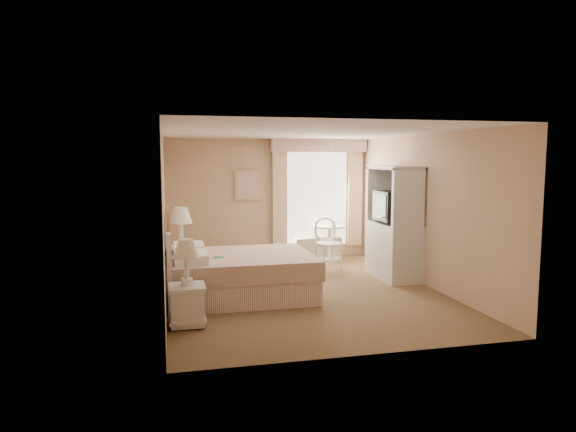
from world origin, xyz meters
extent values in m
cube|color=brown|center=(0.00, 0.00, 0.00)|extent=(4.20, 5.50, 0.01)
cube|color=silver|center=(0.00, 0.00, 2.50)|extent=(4.20, 5.50, 0.01)
cube|color=tan|center=(0.00, 2.75, 1.25)|extent=(4.20, 0.01, 2.50)
cube|color=tan|center=(0.00, -2.75, 1.25)|extent=(4.20, 0.01, 2.50)
cube|color=tan|center=(-2.10, 0.00, 1.25)|extent=(0.01, 5.50, 2.50)
cube|color=tan|center=(2.10, 0.00, 1.25)|extent=(0.01, 5.50, 2.50)
cube|color=white|center=(1.05, 2.72, 1.25)|extent=(1.30, 0.02, 2.00)
cube|color=beige|center=(0.22, 2.67, 1.25)|extent=(0.30, 0.08, 2.05)
cube|color=beige|center=(1.88, 2.67, 1.25)|extent=(0.30, 0.08, 2.05)
cube|color=tan|center=(1.05, 2.63, 2.37)|extent=(2.05, 0.20, 0.28)
cube|color=beige|center=(1.05, 2.63, 0.21)|extent=(1.00, 0.22, 0.42)
cube|color=tan|center=(-0.45, 2.72, 1.55)|extent=(0.52, 0.03, 0.62)
cube|color=beige|center=(-0.45, 2.70, 1.55)|extent=(0.42, 0.02, 0.52)
cube|color=tan|center=(-1.00, -0.10, 0.18)|extent=(2.13, 1.62, 0.36)
cube|color=beige|center=(-1.00, -0.10, 0.51)|extent=(2.19, 1.68, 0.28)
cube|color=white|center=(-1.75, -0.48, 0.71)|extent=(0.46, 0.63, 0.14)
cube|color=white|center=(-1.75, 0.29, 0.71)|extent=(0.46, 0.63, 0.14)
cube|color=green|center=(-1.34, -0.25, 0.65)|extent=(0.14, 0.10, 0.01)
cube|color=silver|center=(-2.05, -0.10, 0.56)|extent=(0.06, 1.72, 1.11)
cylinder|color=#A67758|center=(-2.05, -0.10, 0.66)|extent=(0.05, 1.52, 1.52)
cube|color=silver|center=(-1.84, -1.32, 0.24)|extent=(0.41, 0.41, 0.45)
cube|color=silver|center=(-1.84, -1.32, 0.49)|extent=(0.45, 0.45, 0.05)
cube|color=silver|center=(-1.84, -1.32, 0.09)|extent=(0.45, 0.45, 0.04)
cylinder|color=silver|center=(-1.84, -1.32, 0.57)|extent=(0.14, 0.14, 0.09)
cylinder|color=silver|center=(-1.84, -1.32, 0.75)|extent=(0.06, 0.06, 0.36)
cone|color=white|center=(-1.84, -1.32, 0.99)|extent=(0.32, 0.32, 0.23)
cube|color=silver|center=(-1.84, 1.03, 0.28)|extent=(0.48, 0.48, 0.52)
cube|color=silver|center=(-1.84, 1.03, 0.58)|extent=(0.52, 0.52, 0.06)
cube|color=silver|center=(-1.84, 1.03, 0.10)|extent=(0.52, 0.52, 0.05)
cylinder|color=silver|center=(-1.84, 1.03, 0.66)|extent=(0.17, 0.17, 0.10)
cylinder|color=silver|center=(-1.84, 1.03, 0.87)|extent=(0.07, 0.07, 0.42)
cone|color=white|center=(-1.84, 1.03, 1.15)|extent=(0.38, 0.38, 0.27)
cylinder|color=silver|center=(1.22, 2.40, 0.01)|extent=(0.50, 0.50, 0.03)
cylinder|color=silver|center=(1.22, 2.40, 0.35)|extent=(0.08, 0.08, 0.67)
cylinder|color=silver|center=(1.22, 2.40, 0.69)|extent=(0.67, 0.67, 0.04)
cylinder|color=silver|center=(0.73, 1.19, 0.24)|extent=(0.03, 0.03, 0.48)
cylinder|color=silver|center=(1.09, 1.24, 0.24)|extent=(0.03, 0.03, 0.48)
cylinder|color=silver|center=(0.68, 1.55, 0.24)|extent=(0.03, 0.03, 0.48)
cylinder|color=silver|center=(1.05, 1.60, 0.24)|extent=(0.03, 0.03, 0.48)
cylinder|color=silver|center=(0.89, 1.40, 0.49)|extent=(0.53, 0.53, 0.04)
torus|color=silver|center=(0.87, 1.55, 0.75)|extent=(0.47, 0.17, 0.46)
cylinder|color=silver|center=(0.68, 1.55, 0.70)|extent=(0.03, 0.03, 0.43)
cylinder|color=silver|center=(1.05, 1.60, 0.70)|extent=(0.03, 0.03, 0.43)
cube|color=silver|center=(1.81, 0.51, 0.49)|extent=(0.59, 1.19, 0.97)
cube|color=silver|center=(1.81, -0.04, 1.46)|extent=(0.59, 0.09, 0.97)
cube|color=silver|center=(1.81, 1.06, 1.46)|extent=(0.59, 0.09, 0.97)
cube|color=silver|center=(1.81, 0.51, 1.94)|extent=(0.59, 1.19, 0.06)
cube|color=silver|center=(2.08, 0.51, 1.46)|extent=(0.04, 1.19, 0.97)
cube|color=black|center=(1.78, 0.51, 1.27)|extent=(0.52, 0.65, 0.52)
cube|color=black|center=(1.52, 0.51, 1.27)|extent=(0.02, 0.54, 0.43)
camera|label=1|loc=(-2.05, -7.72, 2.10)|focal=32.00mm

